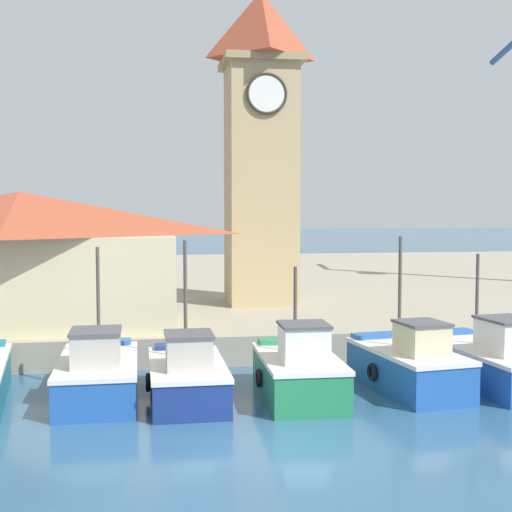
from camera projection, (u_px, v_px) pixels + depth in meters
ground_plane at (277, 453)px, 15.19m from camera, size 300.00×300.00×0.00m
quay_wharf at (192, 285)px, 42.98m from camera, size 120.00×40.00×1.00m
fishing_boat_mid_left at (98, 373)px, 19.44m from camera, size 2.26×4.79×4.12m
fishing_boat_center at (187, 376)px, 19.28m from camera, size 2.14×4.41×4.32m
fishing_boat_mid_right at (299, 371)px, 19.47m from camera, size 2.20×4.21×3.57m
fishing_boat_right_inner at (409, 365)px, 20.33m from camera, size 2.55×4.55×4.38m
fishing_boat_right_outer at (489, 361)px, 20.95m from camera, size 2.68×5.32×3.83m
clock_tower at (261, 139)px, 30.89m from camera, size 3.40×3.40×15.06m
warehouse_left at (21, 258)px, 25.16m from camera, size 11.13×5.85×4.77m
dock_worker_near_tower at (144, 309)px, 23.67m from camera, size 0.34×0.22×1.62m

